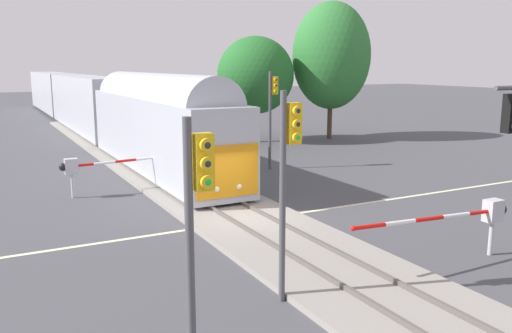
# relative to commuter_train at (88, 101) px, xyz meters

# --- Properties ---
(ground_plane) EXTENTS (220.00, 220.00, 0.00)m
(ground_plane) POSITION_rel_commuter_train_xyz_m (-0.00, -30.91, -2.74)
(ground_plane) COLOR #47474C
(road_centre_stripe) EXTENTS (44.00, 0.20, 0.01)m
(road_centre_stripe) POSITION_rel_commuter_train_xyz_m (-0.00, -30.91, -2.73)
(road_centre_stripe) COLOR beige
(road_centre_stripe) RESTS_ON ground
(railway_track) EXTENTS (4.40, 80.00, 0.32)m
(railway_track) POSITION_rel_commuter_train_xyz_m (-0.00, -30.91, -2.64)
(railway_track) COLOR gray
(railway_track) RESTS_ON ground
(commuter_train) EXTENTS (3.04, 62.89, 5.16)m
(commuter_train) POSITION_rel_commuter_train_xyz_m (0.00, 0.00, 0.00)
(commuter_train) COLOR #B2B7C1
(commuter_train) RESTS_ON railway_track
(crossing_gate_near) EXTENTS (6.06, 0.40, 1.80)m
(crossing_gate_near) POSITION_rel_commuter_train_xyz_m (4.53, -37.81, -1.32)
(crossing_gate_near) COLOR #B7B7BC
(crossing_gate_near) RESTS_ON ground
(crossing_gate_far) EXTENTS (5.50, 0.40, 1.80)m
(crossing_gate_far) POSITION_rel_commuter_train_xyz_m (-4.66, -24.01, -1.34)
(crossing_gate_far) COLOR #B7B7BC
(crossing_gate_far) RESTS_ON ground
(traffic_signal_far_side) EXTENTS (0.53, 0.38, 5.56)m
(traffic_signal_far_side) POSITION_rel_commuter_train_xyz_m (6.09, -22.22, 0.99)
(traffic_signal_far_side) COLOR #4C4C51
(traffic_signal_far_side) RESTS_ON ground
(traffic_signal_near_left) EXTENTS (0.53, 0.38, 5.07)m
(traffic_signal_near_left) POSITION_rel_commuter_train_xyz_m (-5.53, -40.15, 0.67)
(traffic_signal_near_left) COLOR #4C4C51
(traffic_signal_near_left) RESTS_ON ground
(traffic_signal_median) EXTENTS (0.53, 0.38, 5.33)m
(traffic_signal_median) POSITION_rel_commuter_train_xyz_m (-2.17, -37.65, 0.84)
(traffic_signal_median) COLOR #4C4C51
(traffic_signal_median) RESTS_ON ground
(oak_far_right) EXTENTS (5.84, 5.84, 8.05)m
(oak_far_right) POSITION_rel_commuter_train_xyz_m (10.34, -12.08, 2.37)
(oak_far_right) COLOR #4C3828
(oak_far_right) RESTS_ON ground
(maple_right_background) EXTENTS (6.17, 6.17, 10.80)m
(maple_right_background) POSITION_rel_commuter_train_xyz_m (16.48, -13.26, 3.86)
(maple_right_background) COLOR #4C3828
(maple_right_background) RESTS_ON ground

